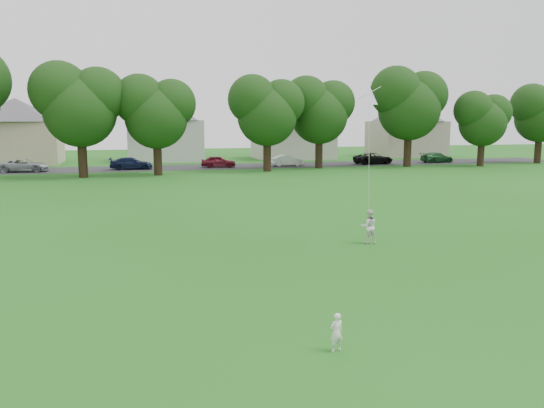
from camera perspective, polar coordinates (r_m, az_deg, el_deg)
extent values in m
plane|color=#1C5513|center=(14.02, 3.97, -10.49)|extent=(160.00, 160.00, 0.00)
cube|color=#2D2D30|center=(54.84, -10.69, 3.86)|extent=(90.00, 7.00, 0.01)
imported|color=white|center=(11.15, 6.95, -13.52)|extent=(0.33, 0.24, 0.81)
imported|color=silver|center=(20.67, 10.36, -2.40)|extent=(0.71, 0.59, 1.31)
plane|color=silver|center=(19.63, 10.41, 11.66)|extent=(0.94, 0.91, 0.81)
cylinder|color=white|center=(19.98, 10.39, 4.86)|extent=(0.01, 0.01, 4.75)
cylinder|color=black|center=(47.12, -19.72, 4.95)|extent=(0.76, 0.76, 3.70)
cylinder|color=black|center=(47.35, -12.20, 5.08)|extent=(0.73, 0.73, 3.36)
cylinder|color=black|center=(49.98, -0.53, 5.53)|extent=(0.74, 0.74, 3.47)
cylinder|color=black|center=(53.61, 5.07, 5.75)|extent=(0.74, 0.74, 3.53)
cylinder|color=black|center=(57.08, 14.38, 5.92)|extent=(0.78, 0.78, 3.97)
cylinder|color=black|center=(60.23, 21.55, 5.27)|extent=(0.70, 0.70, 3.03)
cylinder|color=black|center=(66.99, 26.71, 5.41)|extent=(0.73, 0.73, 3.41)
imported|color=#989CA6|center=(54.40, -25.09, 3.78)|extent=(4.44, 2.26, 1.20)
imported|color=#131C3D|center=(53.62, -14.92, 4.24)|extent=(4.10, 1.69, 1.19)
imported|color=maroon|center=(54.37, -5.78, 4.57)|extent=(3.68, 1.85, 1.20)
imported|color=silver|center=(56.04, 1.61, 4.70)|extent=(3.45, 1.24, 1.13)
imported|color=black|center=(59.72, 10.86, 4.84)|extent=(4.52, 2.34, 1.22)
imported|color=#194B22|center=(63.61, 17.31, 4.80)|extent=(4.08, 2.02, 1.14)
cube|color=#C4B593|center=(65.54, -25.66, 5.97)|extent=(8.95, 7.62, 4.65)
pyramid|color=#514E54|center=(65.55, -25.95, 10.22)|extent=(12.90, 12.90, 2.56)
cube|color=silver|center=(64.66, -11.50, 6.69)|extent=(8.54, 7.01, 4.79)
pyramid|color=#514E54|center=(64.68, -11.64, 11.15)|extent=(12.33, 12.33, 2.63)
cube|color=beige|center=(67.66, 2.25, 6.97)|extent=(9.29, 7.29, 4.83)
pyramid|color=#514E54|center=(67.68, 2.27, 11.26)|extent=(13.40, 13.40, 2.65)
cube|color=#AEA190|center=(74.08, 14.21, 6.81)|extent=(8.88, 6.99, 4.67)
pyramid|color=#514E54|center=(74.09, 14.36, 10.60)|extent=(12.81, 12.81, 2.57)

